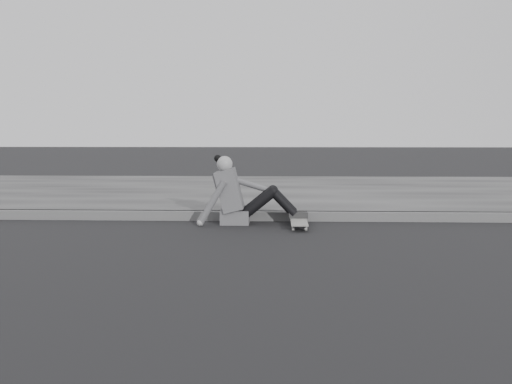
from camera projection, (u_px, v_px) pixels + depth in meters
ground at (187, 265)px, 4.98m from camera, size 80.00×80.00×0.00m
curb at (217, 216)px, 7.54m from camera, size 24.00×0.16×0.12m
sidewalk at (234, 192)px, 10.54m from camera, size 24.00×6.00×0.12m
skateboard at (299, 221)px, 6.97m from camera, size 0.20×0.78×0.09m
seated_woman at (240, 195)px, 7.22m from camera, size 1.38×0.46×0.88m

